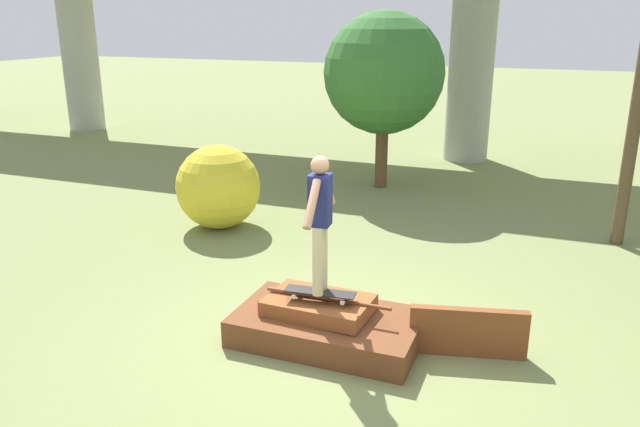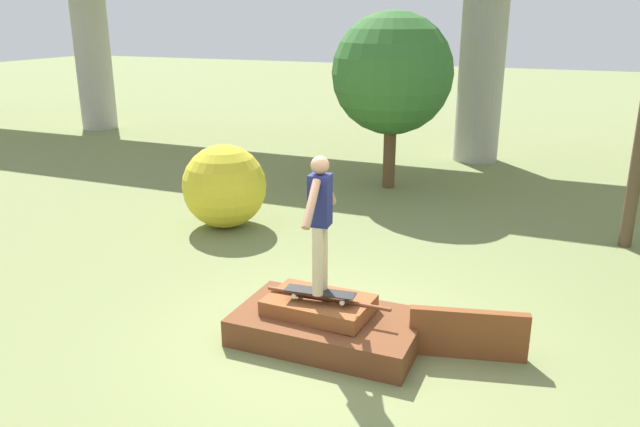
% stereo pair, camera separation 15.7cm
% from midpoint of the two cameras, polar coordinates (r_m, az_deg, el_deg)
% --- Properties ---
extents(ground_plane, '(80.00, 80.00, 0.00)m').
position_cam_midpoint_polar(ground_plane, '(7.29, 1.32, -11.48)').
color(ground_plane, olive).
extents(scrap_pile, '(2.08, 1.20, 0.54)m').
position_cam_midpoint_polar(scrap_pile, '(7.20, 1.20, -10.05)').
color(scrap_pile, brown).
rests_on(scrap_pile, ground_plane).
extents(scrap_plank_loose, '(1.25, 0.40, 0.55)m').
position_cam_midpoint_polar(scrap_plank_loose, '(7.04, 14.03, -10.65)').
color(scrap_plank_loose, brown).
rests_on(scrap_plank_loose, ground_plane).
extents(skateboard, '(0.81, 0.26, 0.09)m').
position_cam_midpoint_polar(skateboard, '(6.97, 0.65, -7.23)').
color(skateboard, black).
rests_on(skateboard, scrap_pile).
extents(skater, '(0.24, 1.02, 1.53)m').
position_cam_midpoint_polar(skater, '(6.64, 0.68, -0.27)').
color(skater, '#C6B78E').
rests_on(skater, skateboard).
extents(tree_behind_right, '(2.49, 2.49, 3.66)m').
position_cam_midpoint_polar(tree_behind_right, '(13.14, 6.97, 12.57)').
color(tree_behind_right, brown).
rests_on(tree_behind_right, ground_plane).
extents(bush_yellow_flowering, '(1.45, 1.45, 1.45)m').
position_cam_midpoint_polar(bush_yellow_flowering, '(10.89, -8.32, 2.48)').
color(bush_yellow_flowering, gold).
rests_on(bush_yellow_flowering, ground_plane).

